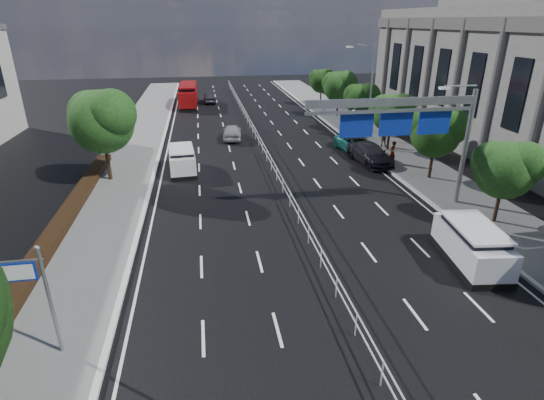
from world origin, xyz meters
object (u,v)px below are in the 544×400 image
object	(u,v)px
overhead_gantry	(409,119)
near_car_silver	(232,132)
pedestrian_b	(383,138)
white_minivan	(182,160)
parked_car_dark	(370,153)
pedestrian_a	(392,152)
near_car_dark	(209,98)
silver_minivan	(472,245)
red_bus	(188,94)
parked_car_teal	(357,144)
toilet_sign	(31,285)

from	to	relation	value
overhead_gantry	near_car_silver	size ratio (longest dim) A/B	2.38
overhead_gantry	pedestrian_b	bearing A→B (deg)	71.19
near_car_silver	pedestrian_b	world-z (taller)	pedestrian_b
white_minivan	pedestrian_b	xyz separation A→B (m)	(17.99, 3.74, 0.00)
parked_car_dark	pedestrian_a	distance (m)	1.80
overhead_gantry	near_car_dark	world-z (taller)	overhead_gantry
silver_minivan	overhead_gantry	bearing A→B (deg)	101.28
overhead_gantry	red_bus	size ratio (longest dim) A/B	1.05
parked_car_dark	silver_minivan	bearing A→B (deg)	-100.78
overhead_gantry	near_car_silver	distance (m)	21.02
near_car_dark	parked_car_teal	world-z (taller)	parked_car_teal
toilet_sign	near_car_silver	size ratio (longest dim) A/B	1.01
toilet_sign	parked_car_teal	size ratio (longest dim) A/B	0.81
parked_car_dark	pedestrian_b	world-z (taller)	pedestrian_b
overhead_gantry	parked_car_dark	world-z (taller)	overhead_gantry
near_car_dark	parked_car_dark	size ratio (longest dim) A/B	0.78
near_car_dark	silver_minivan	world-z (taller)	silver_minivan
pedestrian_a	near_car_dark	bearing A→B (deg)	-100.84
silver_minivan	parked_car_teal	distance (m)	18.78
white_minivan	pedestrian_a	xyz separation A→B (m)	(16.69, -1.12, 0.11)
white_minivan	near_car_silver	world-z (taller)	white_minivan
white_minivan	pedestrian_b	world-z (taller)	white_minivan
overhead_gantry	pedestrian_a	world-z (taller)	overhead_gantry
silver_minivan	parked_car_dark	size ratio (longest dim) A/B	0.93
near_car_silver	pedestrian_a	xyz separation A→B (m)	(12.11, -10.28, 0.32)
silver_minivan	pedestrian_b	xyz separation A→B (m)	(3.93, 19.74, -0.03)
red_bus	near_car_dark	distance (m)	3.30
near_car_dark	parked_car_teal	distance (m)	29.51
near_car_silver	pedestrian_b	distance (m)	14.47
near_car_dark	white_minivan	bearing A→B (deg)	82.54
toilet_sign	overhead_gantry	world-z (taller)	overhead_gantry
toilet_sign	silver_minivan	size ratio (longest dim) A/B	0.87
white_minivan	silver_minivan	world-z (taller)	silver_minivan
parked_car_teal	overhead_gantry	bearing A→B (deg)	-103.64
red_bus	parked_car_dark	xyz separation A→B (m)	(15.02, -28.40, -0.72)
near_car_silver	parked_car_dark	size ratio (longest dim) A/B	0.80
overhead_gantry	silver_minivan	size ratio (longest dim) A/B	2.05
toilet_sign	white_minivan	xyz separation A→B (m)	(4.11, 19.25, -2.00)
toilet_sign	overhead_gantry	size ratio (longest dim) A/B	0.42
silver_minivan	white_minivan	bearing A→B (deg)	138.54
pedestrian_a	red_bus	bearing A→B (deg)	-95.39
white_minivan	pedestrian_a	world-z (taller)	pedestrian_a
near_car_silver	white_minivan	bearing A→B (deg)	68.22
toilet_sign	red_bus	world-z (taller)	toilet_sign
pedestrian_b	parked_car_dark	bearing A→B (deg)	80.00
near_car_silver	silver_minivan	world-z (taller)	silver_minivan
near_car_silver	pedestrian_b	bearing A→B (deg)	162.79
silver_minivan	pedestrian_a	xyz separation A→B (m)	(2.62, 14.88, 0.08)
red_bus	near_car_silver	xyz separation A→B (m)	(4.45, -18.99, -0.77)
near_car_dark	pedestrian_b	xyz separation A→B (m)	(15.03, -25.88, 0.25)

